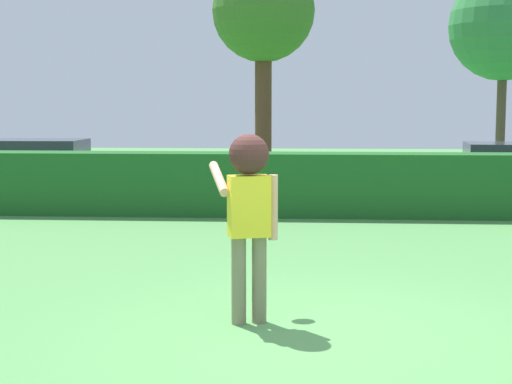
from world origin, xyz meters
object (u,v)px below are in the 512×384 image
frisbee (261,185)px  willow_tree (263,14)px  oak_tree (504,26)px  person (249,200)px  parked_car_white (38,163)px

frisbee → willow_tree: size_ratio=0.04×
oak_tree → person: bearing=-111.3°
oak_tree → frisbee: bearing=-111.8°
willow_tree → oak_tree: 7.76m
person → parked_car_white: size_ratio=0.43×
person → oak_tree: oak_tree is taller
willow_tree → frisbee: bearing=-86.9°
frisbee → oak_tree: (6.11, 15.27, 3.06)m
person → frisbee: bearing=82.2°
parked_car_white → frisbee: bearing=-59.8°
person → parked_car_white: person is taller
willow_tree → oak_tree: oak_tree is taller
parked_car_white → oak_tree: 13.58m
parked_car_white → willow_tree: bearing=11.5°
person → willow_tree: size_ratio=0.32×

